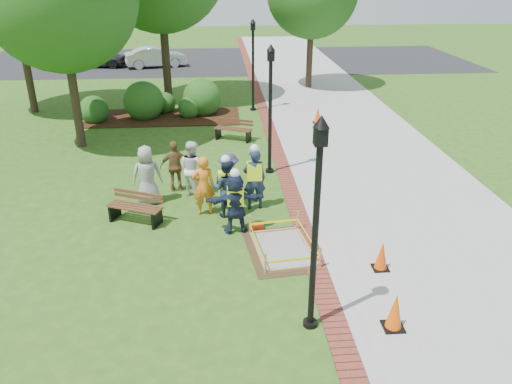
{
  "coord_description": "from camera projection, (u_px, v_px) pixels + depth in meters",
  "views": [
    {
      "loc": [
        -0.4,
        -10.74,
        6.47
      ],
      "look_at": [
        0.5,
        1.2,
        1.0
      ],
      "focal_mm": 35.0,
      "sensor_mm": 36.0,
      "label": 1
    }
  ],
  "objects": [
    {
      "name": "hivis_worker_a",
      "position": [
        235.0,
        201.0,
        12.89
      ],
      "size": [
        0.56,
        0.4,
        1.8
      ],
      "color": "#16173A",
      "rests_on": "ground"
    },
    {
      "name": "parking_lot",
      "position": [
        223.0,
        60.0,
        36.94
      ],
      "size": [
        36.0,
        12.0,
        0.01
      ],
      "primitive_type": "cube",
      "color": "black",
      "rests_on": "ground"
    },
    {
      "name": "cone_far",
      "position": [
        318.0,
        115.0,
        22.13
      ],
      "size": [
        0.39,
        0.39,
        0.76
      ],
      "color": "black",
      "rests_on": "ground"
    },
    {
      "name": "casual_person_a",
      "position": [
        147.0,
        175.0,
        14.48
      ],
      "size": [
        0.62,
        0.44,
        1.78
      ],
      "color": "gray",
      "rests_on": "ground"
    },
    {
      "name": "casual_person_e",
      "position": [
        229.0,
        180.0,
        14.37
      ],
      "size": [
        0.61,
        0.6,
        1.63
      ],
      "color": "#343055",
      "rests_on": "ground"
    },
    {
      "name": "lamp_far",
      "position": [
        253.0,
        58.0,
        23.3
      ],
      "size": [
        0.28,
        0.28,
        4.26
      ],
      "color": "black",
      "rests_on": "ground"
    },
    {
      "name": "hivis_worker_c",
      "position": [
        226.0,
        186.0,
        13.76
      ],
      "size": [
        0.57,
        0.41,
        1.82
      ],
      "color": "#192142",
      "rests_on": "ground"
    },
    {
      "name": "cone_back",
      "position": [
        382.0,
        256.0,
        11.48
      ],
      "size": [
        0.37,
        0.37,
        0.73
      ],
      "color": "black",
      "rests_on": "ground"
    },
    {
      "name": "toolbox",
      "position": [
        256.0,
        227.0,
        13.32
      ],
      "size": [
        0.39,
        0.25,
        0.18
      ],
      "primitive_type": "cube",
      "rotation": [
        0.0,
        0.0,
        0.16
      ],
      "color": "#A8290C",
      "rests_on": "ground"
    },
    {
      "name": "cone_front",
      "position": [
        395.0,
        312.0,
        9.58
      ],
      "size": [
        0.41,
        0.41,
        0.8
      ],
      "color": "black",
      "rests_on": "ground"
    },
    {
      "name": "parked_car_b",
      "position": [
        157.0,
        67.0,
        34.55
      ],
      "size": [
        2.98,
        4.88,
        1.48
      ],
      "primitive_type": "imported",
      "rotation": [
        0.0,
        0.0,
        1.81
      ],
      "color": "#BABAC0",
      "rests_on": "ground"
    },
    {
      "name": "shrub_b",
      "position": [
        145.0,
        118.0,
        23.11
      ],
      "size": [
        1.84,
        1.84,
        1.84
      ],
      "primitive_type": "sphere",
      "color": "#164E16",
      "rests_on": "ground"
    },
    {
      "name": "shrub_a",
      "position": [
        96.0,
        122.0,
        22.52
      ],
      "size": [
        1.29,
        1.29,
        1.29
      ],
      "primitive_type": "sphere",
      "color": "#164E16",
      "rests_on": "ground"
    },
    {
      "name": "shrub_d",
      "position": [
        203.0,
        114.0,
        23.73
      ],
      "size": [
        1.8,
        1.8,
        1.8
      ],
      "primitive_type": "sphere",
      "color": "#164E16",
      "rests_on": "ground"
    },
    {
      "name": "shrub_c",
      "position": [
        190.0,
        117.0,
        23.22
      ],
      "size": [
        1.03,
        1.03,
        1.03
      ],
      "primitive_type": "sphere",
      "color": "#164E16",
      "rests_on": "ground"
    },
    {
      "name": "casual_person_c",
      "position": [
        192.0,
        168.0,
        15.06
      ],
      "size": [
        0.64,
        0.63,
        1.72
      ],
      "color": "white",
      "rests_on": "ground"
    },
    {
      "name": "casual_person_d",
      "position": [
        176.0,
        166.0,
        15.35
      ],
      "size": [
        0.55,
        0.38,
        1.62
      ],
      "color": "brown",
      "rests_on": "ground"
    },
    {
      "name": "casual_person_b",
      "position": [
        204.0,
        186.0,
        13.88
      ],
      "size": [
        0.6,
        0.44,
        1.72
      ],
      "color": "orange",
      "rests_on": "ground"
    },
    {
      "name": "shrub_e",
      "position": [
        165.0,
        112.0,
        23.96
      ],
      "size": [
        1.05,
        1.05,
        1.05
      ],
      "primitive_type": "sphere",
      "color": "#164E16",
      "rests_on": "ground"
    },
    {
      "name": "parked_car_a",
      "position": [
        97.0,
        67.0,
        34.64
      ],
      "size": [
        2.62,
        4.99,
        1.56
      ],
      "primitive_type": "imported",
      "rotation": [
        0.0,
        0.0,
        1.46
      ],
      "color": "#262628",
      "rests_on": "ground"
    },
    {
      "name": "bench_near",
      "position": [
        136.0,
        213.0,
        13.65
      ],
      "size": [
        1.6,
        1.06,
        0.83
      ],
      "color": "brown",
      "rests_on": "ground"
    },
    {
      "name": "lamp_near",
      "position": [
        316.0,
        213.0,
        8.79
      ],
      "size": [
        0.28,
        0.28,
        4.26
      ],
      "color": "black",
      "rests_on": "ground"
    },
    {
      "name": "brick_edging",
      "position": [
        269.0,
        128.0,
        21.64
      ],
      "size": [
        0.5,
        60.0,
        0.03
      ],
      "primitive_type": "cube",
      "color": "maroon",
      "rests_on": "ground"
    },
    {
      "name": "bench_far",
      "position": [
        233.0,
        134.0,
        20.09
      ],
      "size": [
        1.58,
        1.05,
        0.82
      ],
      "color": "brown",
      "rests_on": "ground"
    },
    {
      "name": "sidewalk",
      "position": [
        343.0,
        126.0,
        21.86
      ],
      "size": [
        6.0,
        60.0,
        0.02
      ],
      "primitive_type": "cube",
      "color": "#9E9E99",
      "rests_on": "ground"
    },
    {
      "name": "mulch_bed",
      "position": [
        163.0,
        117.0,
        23.12
      ],
      "size": [
        7.0,
        3.0,
        0.05
      ],
      "primitive_type": "cube",
      "color": "#381E0F",
      "rests_on": "ground"
    },
    {
      "name": "ground",
      "position": [
        240.0,
        249.0,
        12.45
      ],
      "size": [
        100.0,
        100.0,
        0.0
      ],
      "primitive_type": "plane",
      "color": "#285116",
      "rests_on": "ground"
    },
    {
      "name": "wet_concrete_pad",
      "position": [
        283.0,
        242.0,
        12.3
      ],
      "size": [
        1.97,
        2.49,
        0.55
      ],
      "color": "#47331E",
      "rests_on": "ground"
    },
    {
      "name": "hivis_worker_b",
      "position": [
        254.0,
        177.0,
        14.16
      ],
      "size": [
        0.61,
        0.43,
        1.95
      ],
      "color": "#161E3A",
      "rests_on": "ground"
    },
    {
      "name": "lamp_mid",
      "position": [
        270.0,
        101.0,
        16.04
      ],
      "size": [
        0.28,
        0.28,
        4.26
      ],
      "color": "black",
      "rests_on": "ground"
    }
  ]
}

